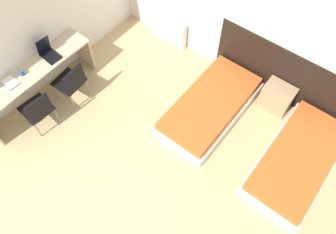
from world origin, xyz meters
The scene contains 13 objects.
wall_back centered at (0.00, 4.13, 1.35)m, with size 5.96×0.05×2.70m.
wall_left centered at (-2.51, 2.05, 1.35)m, with size 0.05×5.11×2.70m.
headboard_panel centered at (1.11, 4.10, 0.55)m, with size 2.73×0.03×1.10m.
bed_near_window centered at (0.29, 3.07, 0.17)m, with size 0.98×1.98×0.34m.
bed_near_door centered at (1.93, 3.07, 0.17)m, with size 0.98×1.98×0.34m.
nightstand centered at (1.11, 3.88, 0.25)m, with size 0.51×0.36×0.51m.
radiator centered at (-1.34, 4.01, 0.28)m, with size 0.76×0.12×0.57m.
desk centered at (-2.23, 1.48, 0.60)m, with size 0.51×2.16×0.75m.
chair_near_laptop centered at (-1.77, 1.84, 0.48)m, with size 0.48×0.48×0.85m.
chair_near_notebook centered at (-1.77, 1.12, 0.48)m, with size 0.48×0.48×0.85m.
laptop centered at (-2.24, 1.89, 0.82)m, with size 0.36×0.26×0.35m.
open_notebook centered at (-2.28, 1.12, 0.76)m, with size 0.27×0.21×0.02m.
mug centered at (-2.26, 1.34, 0.80)m, with size 0.08×0.08×0.09m.
Camera 1 is at (1.68, 0.13, 4.84)m, focal length 35.00 mm.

